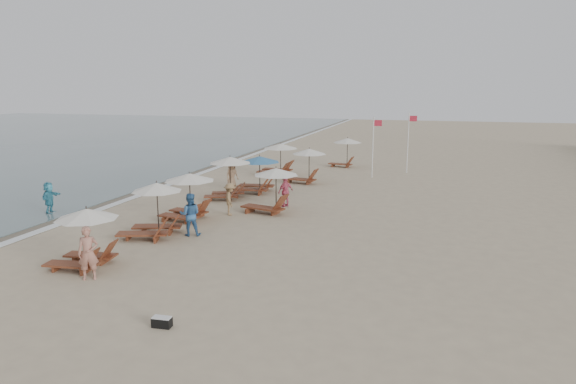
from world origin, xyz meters
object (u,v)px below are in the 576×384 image
(inland_station_0, at_px, (269,188))
(flag_pole_near, at_px, (373,144))
(lounger_station_0, at_px, (83,237))
(inland_station_2, at_px, (345,148))
(beachgoer_near, at_px, (88,253))
(beachgoer_mid_b, at_px, (230,199))
(lounger_station_4, at_px, (255,175))
(waterline_walker, at_px, (49,198))
(beachgoer_mid_a, at_px, (190,214))
(beachgoer_far_a, at_px, (286,192))
(inland_station_1, at_px, (304,164))
(lounger_station_5, at_px, (277,160))
(duffel_bag, at_px, (162,322))
(lounger_station_1, at_px, (152,213))
(lounger_station_2, at_px, (186,196))
(beachgoer_far_b, at_px, (232,175))
(lounger_station_3, at_px, (227,177))

(inland_station_0, relative_size, flag_pole_near, 0.70)
(lounger_station_0, xyz_separation_m, flag_pole_near, (7.23, 20.72, 1.24))
(inland_station_2, xyz_separation_m, flag_pole_near, (2.72, -4.27, 0.86))
(beachgoer_near, bearing_deg, beachgoer_mid_b, 53.34)
(lounger_station_4, relative_size, inland_station_2, 1.08)
(beachgoer_near, bearing_deg, lounger_station_4, 58.51)
(inland_station_0, height_order, waterline_walker, inland_station_0)
(beachgoer_mid_a, distance_m, beachgoer_far_a, 6.63)
(inland_station_1, distance_m, beachgoer_near, 18.54)
(inland_station_2, bearing_deg, lounger_station_5, -128.21)
(beachgoer_mid_a, xyz_separation_m, beachgoer_mid_b, (0.23, 3.74, -0.12))
(duffel_bag, bearing_deg, beachgoer_far_a, 93.61)
(inland_station_1, distance_m, flag_pole_near, 5.25)
(inland_station_0, distance_m, waterline_walker, 10.83)
(beachgoer_far_a, height_order, duffel_bag, beachgoer_far_a)
(inland_station_0, xyz_separation_m, beachgoer_near, (-2.75, -10.17, -0.39))
(lounger_station_5, height_order, waterline_walker, lounger_station_5)
(lounger_station_1, xyz_separation_m, beachgoer_mid_b, (1.65, 4.35, -0.24))
(lounger_station_2, bearing_deg, beachgoer_near, -85.73)
(lounger_station_1, distance_m, beachgoer_mid_a, 1.55)
(lounger_station_5, bearing_deg, lounger_station_2, -91.23)
(lounger_station_5, relative_size, beachgoer_far_a, 1.77)
(beachgoer_far_a, relative_size, flag_pole_near, 0.39)
(beachgoer_far_a, relative_size, waterline_walker, 1.01)
(waterline_walker, bearing_deg, inland_station_0, -84.51)
(lounger_station_1, bearing_deg, lounger_station_0, -94.31)
(lounger_station_4, bearing_deg, lounger_station_0, -95.10)
(beachgoer_mid_a, xyz_separation_m, beachgoer_far_b, (-2.23, 9.86, -0.04))
(beachgoer_near, bearing_deg, lounger_station_5, 60.65)
(lounger_station_2, bearing_deg, beachgoer_far_b, 96.25)
(inland_station_0, xyz_separation_m, flag_pole_near, (3.58, 11.49, 1.03))
(beachgoer_mid_b, xyz_separation_m, flag_pole_near, (5.28, 12.42, 1.52))
(lounger_station_2, bearing_deg, waterline_walker, -173.10)
(beachgoer_near, distance_m, waterline_walker, 10.34)
(lounger_station_3, xyz_separation_m, inland_station_1, (2.87, 5.82, 0.02))
(inland_station_0, bearing_deg, beachgoer_mid_b, -151.27)
(lounger_station_1, relative_size, beachgoer_near, 1.48)
(lounger_station_5, xyz_separation_m, inland_station_0, (3.05, -10.79, 0.18))
(beachgoer_far_a, height_order, beachgoer_far_b, beachgoer_far_b)
(beachgoer_near, xyz_separation_m, beachgoer_mid_a, (0.82, 5.49, 0.02))
(beachgoer_mid_b, bearing_deg, lounger_station_4, -19.54)
(beachgoer_mid_b, distance_m, beachgoer_far_a, 3.22)
(lounger_station_4, xyz_separation_m, inland_station_0, (2.41, -4.60, 0.22))
(lounger_station_1, height_order, duffel_bag, lounger_station_1)
(inland_station_0, bearing_deg, inland_station_2, 86.87)
(lounger_station_4, height_order, beachgoer_far_a, lounger_station_4)
(lounger_station_3, xyz_separation_m, flag_pole_near, (6.85, 9.09, 1.04))
(lounger_station_0, relative_size, beachgoer_near, 1.39)
(lounger_station_3, bearing_deg, flag_pole_near, 53.02)
(lounger_station_5, bearing_deg, lounger_station_0, -91.70)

